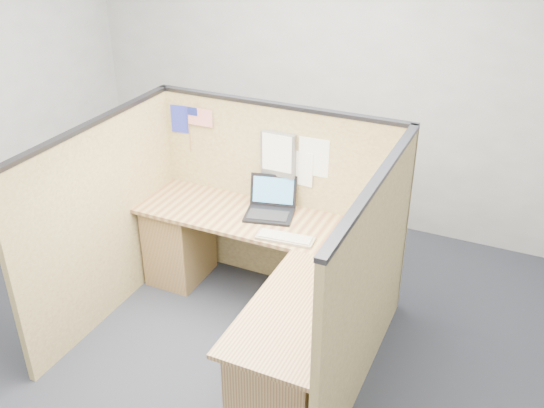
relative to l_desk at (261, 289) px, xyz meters
The scene contains 13 objects.
floor 0.52m from the l_desk, 122.80° to the right, with size 5.00×5.00×0.00m, color black.
wall_back 2.22m from the l_desk, 95.35° to the left, with size 5.00×5.00×0.00m, color #949699.
cubicle_partitions 0.44m from the l_desk, 142.47° to the left, with size 2.06×1.83×1.53m.
l_desk is the anchor object (origin of this frame).
laptop 0.67m from the l_desk, 105.36° to the left, with size 0.41×0.42×0.26m.
keyboard 0.41m from the l_desk, 61.43° to the left, with size 0.42×0.18×0.03m.
mouse 0.69m from the l_desk, 20.08° to the left, with size 0.10×0.06×0.04m, color silver.
hand_forearm 0.68m from the l_desk, ahead, with size 0.10×0.34×0.07m.
blue_poster 1.52m from the l_desk, 146.35° to the left, with size 0.17×0.00×0.23m, color #22299E.
american_flag 1.44m from the l_desk, 142.24° to the left, with size 0.22×0.01×0.38m.
file_holder 1.02m from the l_desk, 104.08° to the left, with size 0.27×0.05×0.35m.
paper_left 1.04m from the l_desk, 80.90° to the left, with size 0.23×0.00×0.30m, color white.
paper_right 0.95m from the l_desk, 89.93° to the left, with size 0.21×0.00×0.27m, color white.
Camera 1 is at (1.73, -2.87, 2.97)m, focal length 40.00 mm.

